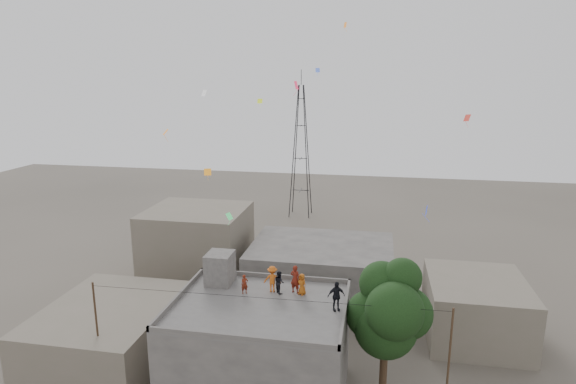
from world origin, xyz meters
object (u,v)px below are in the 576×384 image
Objects in this scene: stair_head_box at (220,268)px; tree at (389,312)px; transmission_tower at (301,151)px; person_dark_adult at (336,296)px; person_red_adult at (295,279)px.

stair_head_box is 10.80m from tree.
transmission_tower is 11.62× the size of person_dark_adult.
tree reaches higher than person_red_adult.
transmission_tower reaches higher than person_dark_adult.
stair_head_box is 4.98m from person_red_adult.
person_dark_adult is at bearing -17.43° from stair_head_box.
transmission_tower reaches higher than stair_head_box.
person_red_adult is (5.75, -37.93, -2.09)m from transmission_tower.
transmission_tower is 11.36× the size of person_red_adult.
stair_head_box is at bearing 140.05° from person_dark_adult.
tree reaches higher than stair_head_box.
tree is 41.12m from transmission_tower.
stair_head_box is 37.46m from transmission_tower.
tree is (10.57, -2.00, -1.00)m from stair_head_box.
stair_head_box reaches higher than person_red_adult.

